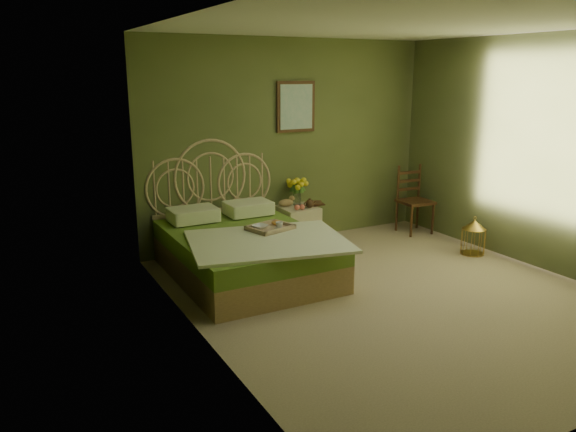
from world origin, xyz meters
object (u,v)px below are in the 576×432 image
bed (244,248)px  nightstand (298,219)px  chair (412,195)px  birdcage (473,237)px

bed → nightstand: bearing=33.3°
nightstand → chair: bearing=-6.9°
nightstand → chair: size_ratio=1.00×
bed → chair: bearing=10.1°
bed → chair: 2.83m
birdcage → bed: bearing=166.5°
nightstand → birdcage: nightstand is taller
bed → chair: (2.78, 0.50, 0.21)m
bed → birdcage: bearing=-13.5°
birdcage → nightstand: bearing=141.2°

